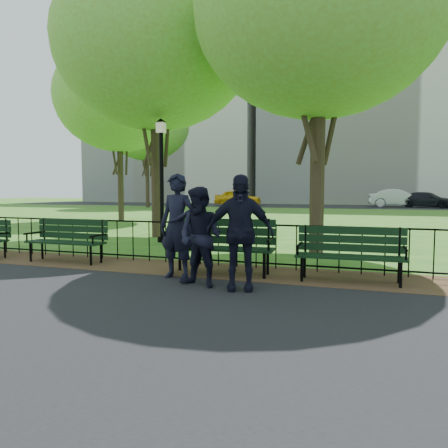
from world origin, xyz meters
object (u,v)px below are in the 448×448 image
(park_bench_right_a, at_px, (351,248))
(tree_mid_w, at_px, (119,97))
(park_bench_main, at_px, (208,238))
(tree_near_w, at_px, (155,44))
(person_right, at_px, (239,232))
(lamppost, at_px, (162,175))
(tree_far_w, at_px, (147,124))
(tree_near_e, at_px, (320,9))
(sedan_dark, at_px, (427,200))
(person_left, at_px, (177,226))
(taxi, at_px, (238,198))
(person_mid, at_px, (201,237))
(sedan_silver, at_px, (397,198))
(park_bench_left_a, at_px, (68,236))

(park_bench_right_a, xyz_separation_m, tree_mid_w, (-11.86, 11.46, 5.56))
(park_bench_main, relative_size, tree_near_w, 0.22)
(person_right, bearing_deg, park_bench_right_a, 21.92)
(lamppost, bearing_deg, tree_far_w, 120.34)
(park_bench_main, xyz_separation_m, tree_near_w, (-3.94, 5.37, 5.54))
(tree_near_e, bearing_deg, sedan_dark, 79.89)
(tree_near_e, bearing_deg, lamppost, 170.15)
(park_bench_main, xyz_separation_m, tree_near_e, (1.54, 3.35, 5.15))
(person_left, distance_m, taxi, 34.27)
(park_bench_right_a, distance_m, tree_near_w, 10.04)
(tree_mid_w, bearing_deg, person_mid, -52.80)
(person_left, height_order, sedan_silver, person_left)
(park_bench_left_a, xyz_separation_m, park_bench_right_a, (5.88, -0.10, 0.01))
(person_right, xyz_separation_m, sedan_silver, (3.55, 34.98, -0.10))
(park_bench_main, bearing_deg, tree_near_w, 121.36)
(tree_near_w, height_order, person_mid, tree_near_w)
(person_left, distance_m, sedan_silver, 34.82)
(park_bench_left_a, distance_m, person_mid, 3.87)
(taxi, bearing_deg, sedan_silver, -91.70)
(park_bench_main, height_order, park_bench_left_a, park_bench_main)
(park_bench_main, distance_m, lamppost, 5.36)
(person_left, relative_size, sedan_silver, 0.38)
(park_bench_right_a, height_order, tree_mid_w, tree_mid_w)
(tree_near_w, relative_size, person_mid, 5.57)
(park_bench_main, bearing_deg, lamppost, 121.93)
(taxi, distance_m, sedan_silver, 14.30)
(tree_near_e, distance_m, person_right, 6.62)
(lamppost, distance_m, person_right, 6.68)
(lamppost, xyz_separation_m, person_right, (4.05, -5.20, -1.08))
(tree_near_e, bearing_deg, sedan_silver, 84.48)
(person_mid, bearing_deg, sedan_silver, 95.23)
(park_bench_left_a, distance_m, tree_mid_w, 14.00)
(sedan_dark, bearing_deg, lamppost, -176.77)
(park_bench_right_a, relative_size, taxi, 0.41)
(sedan_dark, bearing_deg, sedan_silver, 99.52)
(tree_near_w, height_order, person_right, tree_near_w)
(person_left, bearing_deg, sedan_silver, 88.34)
(tree_near_w, bearing_deg, person_right, -52.74)
(lamppost, distance_m, sedan_dark, 30.93)
(park_bench_left_a, bearing_deg, park_bench_main, -4.99)
(park_bench_main, relative_size, tree_near_e, 0.24)
(tree_near_w, bearing_deg, person_mid, -56.61)
(park_bench_right_a, distance_m, tree_near_e, 6.22)
(sedan_silver, height_order, sedan_dark, sedan_silver)
(tree_mid_w, bearing_deg, person_right, -50.98)
(park_bench_right_a, xyz_separation_m, person_mid, (-2.25, -1.20, 0.23))
(person_right, bearing_deg, sedan_silver, 69.23)
(tree_near_w, distance_m, tree_near_e, 5.85)
(park_bench_right_a, relative_size, tree_far_w, 0.17)
(tree_near_w, xyz_separation_m, tree_near_e, (5.48, -2.02, -0.39))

